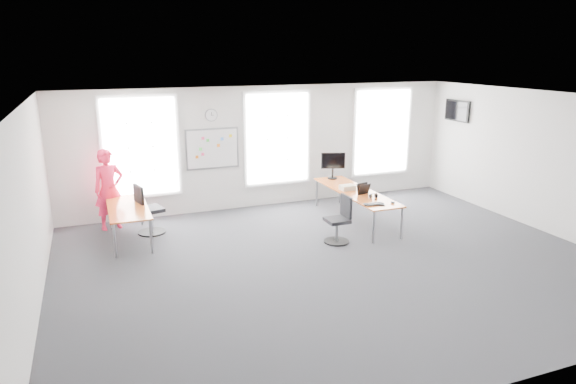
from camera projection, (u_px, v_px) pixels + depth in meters
name	position (u px, v px, depth m)	size (l,w,h in m)	color
floor	(336.00, 262.00, 9.55)	(10.00, 10.00, 0.00)	#27282C
ceiling	(340.00, 99.00, 8.76)	(10.00, 10.00, 0.00)	white
wall_back	(266.00, 147.00, 12.75)	(10.00, 10.00, 0.00)	silver
wall_front	(503.00, 270.00, 5.56)	(10.00, 10.00, 0.00)	silver
wall_left	(27.00, 216.00, 7.41)	(10.00, 10.00, 0.00)	silver
wall_right	(549.00, 163.00, 10.90)	(10.00, 10.00, 0.00)	silver
window_left	(141.00, 147.00, 11.62)	(1.60, 0.06, 2.20)	white
window_mid	(277.00, 138.00, 12.78)	(1.60, 0.06, 2.20)	white
window_right	(382.00, 132.00, 13.82)	(1.60, 0.06, 2.20)	white
desk_right	(355.00, 193.00, 11.72)	(0.78, 2.93, 0.71)	#CF601B
desk_left	(128.00, 210.00, 10.52)	(0.79, 1.96, 0.72)	#CF601B
chair_right	(339.00, 222.00, 10.47)	(0.52, 0.52, 0.98)	black
chair_left	(147.00, 212.00, 10.94)	(0.61, 0.60, 1.09)	black
person	(109.00, 190.00, 11.16)	(0.65, 0.43, 1.78)	#F12048
whiteboard	(212.00, 149.00, 12.24)	(1.20, 0.03, 0.90)	white
wall_clock	(211.00, 115.00, 12.03)	(0.30, 0.30, 0.04)	gray
tv	(457.00, 111.00, 13.37)	(0.06, 0.90, 0.55)	black
keyboard	(374.00, 204.00, 10.64)	(0.42, 0.15, 0.02)	black
mouse	(393.00, 202.00, 10.75)	(0.07, 0.12, 0.04)	black
lens_cap	(375.00, 200.00, 11.01)	(0.06, 0.06, 0.01)	black
headphones	(373.00, 196.00, 11.15)	(0.17, 0.09, 0.10)	black
laptop_sleeve	(363.00, 189.00, 11.41)	(0.32, 0.22, 0.25)	black
paper_stack	(347.00, 188.00, 11.79)	(0.32, 0.24, 0.11)	#F5EDC4
monitor	(333.00, 163.00, 12.74)	(0.58, 0.25, 0.66)	black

